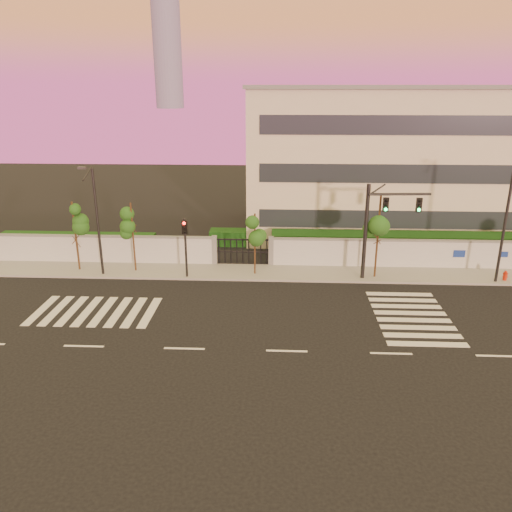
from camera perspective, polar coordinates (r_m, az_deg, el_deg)
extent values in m
plane|color=black|center=(24.61, 3.53, -10.80)|extent=(120.00, 120.00, 0.00)
cube|color=gray|center=(34.10, 3.34, -1.94)|extent=(60.00, 3.00, 0.15)
cube|color=#B2B4B9|center=(39.10, -23.23, 0.69)|extent=(25.00, 0.30, 2.00)
cube|color=slate|center=(38.82, -23.43, 2.18)|extent=(25.00, 0.36, 0.12)
cube|color=#B2B4B9|center=(38.26, 25.62, -0.02)|extent=(31.00, 0.30, 2.00)
cube|color=slate|center=(37.96, 25.84, 1.49)|extent=(31.00, 0.36, 0.12)
cube|color=slate|center=(35.46, -4.75, 0.61)|extent=(0.35, 0.35, 2.20)
cube|color=slate|center=(35.18, 1.73, 0.51)|extent=(0.35, 0.35, 2.20)
cube|color=#123610|center=(38.79, 16.74, 1.15)|extent=(20.00, 2.00, 1.80)
cube|color=#123610|center=(40.75, -19.81, 1.37)|extent=(12.00, 1.80, 1.40)
cube|color=#123610|center=(40.17, -1.00, 2.12)|extent=(6.00, 1.50, 1.20)
cube|color=beige|center=(44.84, 15.14, 10.31)|extent=(24.00, 12.00, 12.00)
cube|color=#262D38|center=(39.74, 16.47, 4.00)|extent=(22.00, 0.08, 1.40)
cube|color=#262D38|center=(39.04, 16.94, 8.96)|extent=(22.00, 0.08, 1.40)
cube|color=#262D38|center=(38.65, 17.44, 14.07)|extent=(22.00, 0.08, 1.40)
cube|color=slate|center=(44.41, 15.84, 18.10)|extent=(24.40, 12.40, 0.30)
cylinder|color=slate|center=(311.19, -10.37, 26.47)|extent=(16.00, 16.00, 110.00)
cube|color=silver|center=(31.22, -23.33, -5.69)|extent=(0.50, 4.00, 0.02)
cube|color=silver|center=(30.85, -21.82, -5.79)|extent=(0.50, 4.00, 0.02)
cube|color=silver|center=(30.49, -20.27, -5.88)|extent=(0.50, 4.00, 0.02)
cube|color=silver|center=(30.15, -18.69, -5.97)|extent=(0.50, 4.00, 0.02)
cube|color=silver|center=(29.84, -17.07, -6.06)|extent=(0.50, 4.00, 0.02)
cube|color=silver|center=(29.56, -15.41, -6.15)|extent=(0.50, 4.00, 0.02)
cube|color=silver|center=(29.29, -13.73, -6.23)|extent=(0.50, 4.00, 0.02)
cube|color=silver|center=(29.06, -12.02, -6.31)|extent=(0.50, 4.00, 0.02)
cube|color=silver|center=(26.54, 19.01, -9.51)|extent=(4.00, 0.50, 0.02)
cube|color=silver|center=(27.31, 18.51, -8.62)|extent=(4.00, 0.50, 0.02)
cube|color=silver|center=(28.08, 18.04, -7.79)|extent=(4.00, 0.50, 0.02)
cube|color=silver|center=(28.86, 17.59, -6.99)|extent=(4.00, 0.50, 0.02)
cube|color=silver|center=(29.64, 17.17, -6.24)|extent=(4.00, 0.50, 0.02)
cube|color=silver|center=(30.44, 16.77, -5.53)|extent=(4.00, 0.50, 0.02)
cube|color=silver|center=(31.23, 16.40, -4.86)|extent=(4.00, 0.50, 0.02)
cube|color=silver|center=(32.04, 16.04, -4.21)|extent=(4.00, 0.50, 0.02)
cube|color=silver|center=(26.38, -19.08, -9.71)|extent=(2.00, 0.15, 0.01)
cube|color=silver|center=(25.01, -8.19, -10.42)|extent=(2.00, 0.15, 0.01)
cube|color=silver|center=(24.60, 3.53, -10.78)|extent=(2.00, 0.15, 0.01)
cube|color=silver|center=(25.20, 15.18, -10.70)|extent=(2.00, 0.15, 0.01)
cube|color=silver|center=(26.73, 25.87, -10.24)|extent=(2.00, 0.15, 0.01)
cylinder|color=#382314|center=(35.92, -19.89, 2.02)|extent=(0.12, 0.12, 4.91)
sphere|color=#1F4C15|center=(35.55, -20.15, 4.30)|extent=(1.13, 1.13, 1.13)
sphere|color=#1F4C15|center=(35.77, -19.36, 3.25)|extent=(0.87, 0.87, 0.87)
sphere|color=#1F4C15|center=(35.65, -20.61, 3.46)|extent=(0.82, 0.82, 0.82)
cylinder|color=#382314|center=(34.61, -13.85, 1.97)|extent=(0.11, 0.11, 4.88)
sphere|color=#1F4C15|center=(34.22, -14.04, 4.32)|extent=(1.05, 1.05, 1.05)
sphere|color=#1F4C15|center=(34.49, -13.32, 3.23)|extent=(0.80, 0.80, 0.80)
sphere|color=#1F4C15|center=(34.30, -14.50, 3.47)|extent=(0.77, 0.77, 0.77)
cylinder|color=#382314|center=(33.09, -0.13, 1.24)|extent=(0.11, 0.11, 4.30)
sphere|color=#1F4C15|center=(32.72, -0.13, 3.40)|extent=(1.00, 1.00, 1.00)
sphere|color=#1F4C15|center=(33.06, 0.43, 2.40)|extent=(0.76, 0.76, 0.76)
sphere|color=#1F4C15|center=(32.72, -0.62, 2.61)|extent=(0.73, 0.73, 0.73)
cylinder|color=#382314|center=(33.30, 13.73, 2.06)|extent=(0.13, 0.13, 5.69)
sphere|color=#1F4C15|center=(32.86, 13.95, 4.91)|extent=(1.18, 1.18, 1.18)
sphere|color=#1F4C15|center=(33.35, 14.41, 3.55)|extent=(0.90, 0.90, 0.90)
sphere|color=#1F4C15|center=(32.78, 13.38, 3.89)|extent=(0.86, 0.86, 0.86)
cylinder|color=black|center=(32.82, 12.39, 2.55)|extent=(0.25, 0.25, 6.39)
cylinder|color=black|center=(32.60, 16.12, 6.81)|extent=(3.92, 0.42, 0.16)
cube|color=black|center=(32.52, 14.61, 5.70)|extent=(0.36, 0.19, 0.93)
sphere|color=#0CF259|center=(32.47, 14.61, 5.16)|extent=(0.21, 0.21, 0.21)
cube|color=black|center=(33.00, 18.13, 5.56)|extent=(0.36, 0.19, 0.93)
sphere|color=#0CF259|center=(32.96, 18.13, 5.03)|extent=(0.21, 0.21, 0.21)
cylinder|color=black|center=(32.91, -8.03, 0.79)|extent=(0.15, 0.15, 4.12)
cube|color=black|center=(32.44, -8.17, 3.30)|extent=(0.32, 0.16, 0.82)
sphere|color=red|center=(32.27, -8.22, 3.69)|extent=(0.18, 0.18, 0.18)
cylinder|color=black|center=(34.23, -17.62, 3.52)|extent=(0.16, 0.16, 7.25)
cylinder|color=black|center=(32.79, -18.69, 8.95)|extent=(0.09, 1.74, 0.71)
cube|color=#3F3F44|center=(31.97, -19.29, 9.48)|extent=(0.45, 0.23, 0.14)
cylinder|color=black|center=(34.88, 26.55, 3.20)|extent=(0.18, 0.18, 7.88)
cylinder|color=#AE200B|center=(36.39, 26.55, -2.30)|extent=(0.23, 0.23, 0.53)
cylinder|color=#AE200B|center=(36.29, 26.62, -1.83)|extent=(0.30, 0.30, 0.11)
sphere|color=#AE200B|center=(36.25, 26.65, -1.66)|extent=(0.19, 0.19, 0.19)
cylinder|color=#AE200B|center=(36.36, 26.57, -2.15)|extent=(0.31, 0.16, 0.11)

